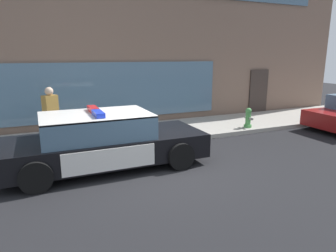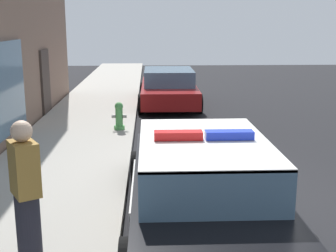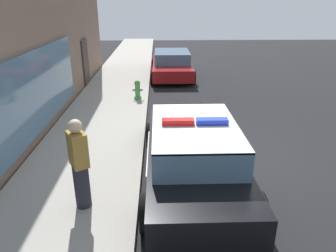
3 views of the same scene
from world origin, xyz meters
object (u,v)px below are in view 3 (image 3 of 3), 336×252
at_px(police_cruiser, 193,152).
at_px(pedestrian_on_sidewalk, 80,165).
at_px(car_down_street, 172,64).
at_px(fire_hydrant, 138,90).

xyz_separation_m(police_cruiser, pedestrian_on_sidewalk, (-1.07, 2.13, 0.33)).
relative_size(police_cruiser, car_down_street, 1.08).
bearing_deg(fire_hydrant, car_down_street, -19.16).
relative_size(fire_hydrant, pedestrian_on_sidewalk, 0.42).
height_order(police_cruiser, fire_hydrant, police_cruiser).
distance_m(police_cruiser, car_down_street, 9.97).
bearing_deg(fire_hydrant, police_cruiser, -165.06).
height_order(police_cruiser, car_down_street, police_cruiser).
distance_m(fire_hydrant, car_down_street, 4.56).
relative_size(car_down_street, pedestrian_on_sidewalk, 2.69).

